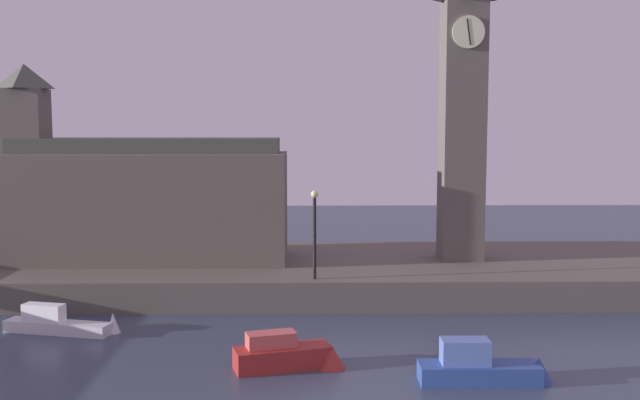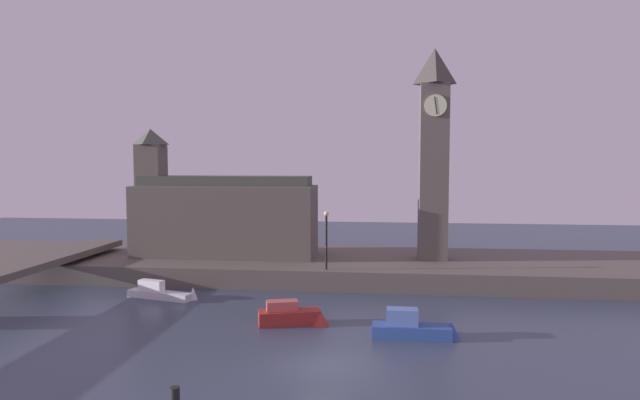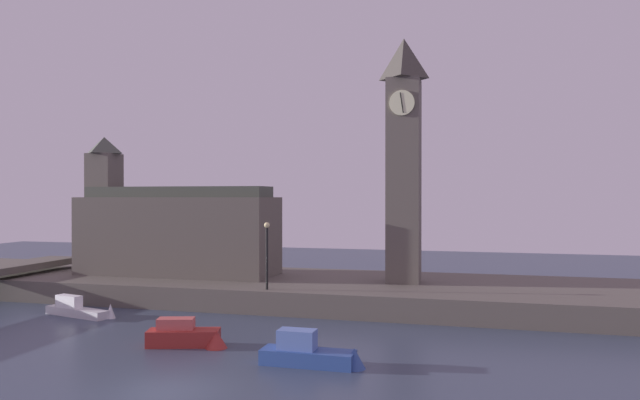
{
  "view_description": "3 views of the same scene",
  "coord_description": "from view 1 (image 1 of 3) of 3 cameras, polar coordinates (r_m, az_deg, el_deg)",
  "views": [
    {
      "loc": [
        -1.65,
        -20.57,
        9.0
      ],
      "look_at": [
        -1.02,
        16.29,
        5.16
      ],
      "focal_mm": 42.24,
      "sensor_mm": 36.0,
      "label": 1
    },
    {
      "loc": [
        2.65,
        -24.27,
        9.34
      ],
      "look_at": [
        -2.0,
        16.97,
        6.41
      ],
      "focal_mm": 30.76,
      "sensor_mm": 36.0,
      "label": 2
    },
    {
      "loc": [
        11.22,
        -19.89,
        7.42
      ],
      "look_at": [
        1.4,
        17.85,
        7.16
      ],
      "focal_mm": 32.68,
      "sensor_mm": 36.0,
      "label": 3
    }
  ],
  "objects": [
    {
      "name": "clock_tower",
      "position": [
        41.59,
        10.75,
        7.38
      ],
      "size": [
        2.45,
        2.49,
        16.73
      ],
      "color": "#5B544C",
      "rests_on": "far_embankment"
    },
    {
      "name": "streetlamp",
      "position": [
        35.78,
        -0.42,
        -1.87
      ],
      "size": [
        0.36,
        0.36,
        4.26
      ],
      "color": "black",
      "rests_on": "far_embankment"
    },
    {
      "name": "boat_tour_blue",
      "position": [
        27.31,
        12.71,
        -12.33
      ],
      "size": [
        4.74,
        1.32,
        1.69
      ],
      "color": "#2D4C93",
      "rests_on": "ground"
    },
    {
      "name": "boat_ferry_white",
      "position": [
        34.32,
        -18.69,
        -8.88
      ],
      "size": [
        5.27,
        2.04,
        1.58
      ],
      "color": "silver",
      "rests_on": "ground"
    },
    {
      "name": "parliament_hall",
      "position": [
        41.81,
        -13.69,
        0.1
      ],
      "size": [
        15.02,
        5.01,
        10.56
      ],
      "color": "#5B544C",
      "rests_on": "far_embankment"
    },
    {
      "name": "boat_dinghy_red",
      "position": [
        28.11,
        -2.27,
        -11.62
      ],
      "size": [
        4.28,
        2.12,
        1.35
      ],
      "color": "maroon",
      "rests_on": "ground"
    },
    {
      "name": "far_embankment",
      "position": [
        41.43,
        1.33,
        -5.54
      ],
      "size": [
        70.0,
        12.0,
        1.5
      ],
      "primitive_type": "cube",
      "color": "#5B544C",
      "rests_on": "ground"
    }
  ]
}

